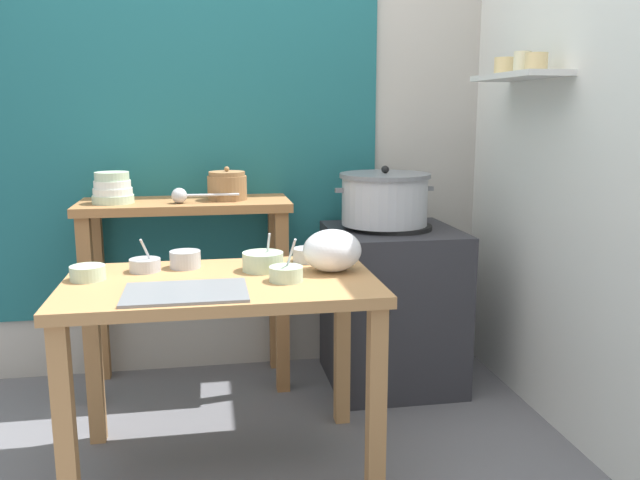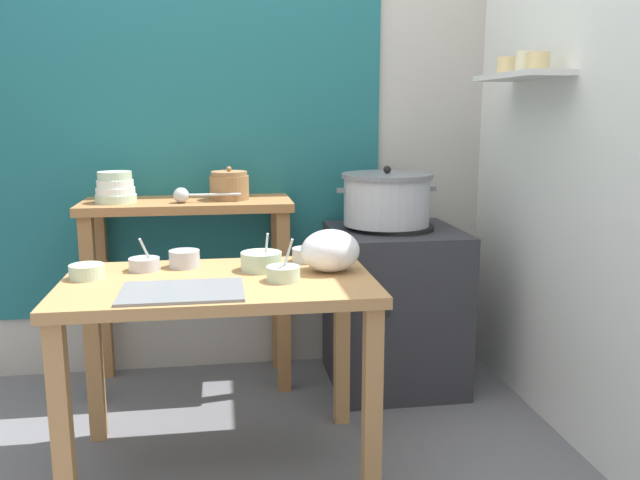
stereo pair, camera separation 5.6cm
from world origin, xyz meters
TOP-DOWN VIEW (x-y plane):
  - ground_plane at (0.00, 0.00)m, footprint 9.00×9.00m
  - wall_back at (0.08, 1.10)m, footprint 4.40×0.12m
  - wall_right at (1.40, 0.20)m, footprint 0.30×3.20m
  - prep_table at (-0.02, 0.04)m, footprint 1.10×0.66m
  - back_shelf_table at (-0.16, 0.83)m, footprint 0.96×0.40m
  - stove_block at (0.81, 0.70)m, footprint 0.60×0.61m
  - steamer_pot at (0.77, 0.72)m, footprint 0.47×0.43m
  - clay_pot at (0.04, 0.83)m, footprint 0.18×0.18m
  - bowl_stack_enamel at (-0.47, 0.80)m, footprint 0.18×0.18m
  - ladle at (-0.16, 0.74)m, footprint 0.30×0.07m
  - serving_tray at (-0.13, -0.13)m, footprint 0.40×0.28m
  - plastic_bag at (0.39, 0.09)m, footprint 0.22×0.19m
  - prep_bowl_0 at (0.14, 0.15)m, footprint 0.15×0.15m
  - prep_bowl_1 at (-0.48, 0.11)m, footprint 0.12×0.12m
  - prep_bowl_2 at (0.33, 0.26)m, footprint 0.12×0.12m
  - prep_bowl_3 at (0.21, -0.02)m, footprint 0.12×0.12m
  - prep_bowl_4 at (-0.29, 0.21)m, footprint 0.11×0.11m
  - prep_bowl_5 at (-0.14, 0.24)m, footprint 0.12×0.12m

SIDE VIEW (x-z plane):
  - ground_plane at x=0.00m, z-range 0.00..0.00m
  - stove_block at x=0.81m, z-range -0.01..0.77m
  - prep_table at x=-0.02m, z-range 0.25..0.97m
  - back_shelf_table at x=-0.16m, z-range 0.23..1.13m
  - serving_tray at x=-0.13m, z-range 0.72..0.73m
  - prep_bowl_4 at x=-0.29m, z-range 0.68..0.81m
  - prep_bowl_1 at x=-0.48m, z-range 0.72..0.77m
  - prep_bowl_3 at x=0.21m, z-range 0.67..0.83m
  - prep_bowl_2 at x=0.33m, z-range 0.72..0.78m
  - prep_bowl_5 at x=-0.14m, z-range 0.72..0.79m
  - prep_bowl_0 at x=0.14m, z-range 0.69..0.83m
  - plastic_bag at x=0.39m, z-range 0.72..0.88m
  - steamer_pot at x=0.77m, z-range 0.76..1.04m
  - ladle at x=-0.16m, z-range 0.90..0.97m
  - bowl_stack_enamel at x=-0.47m, z-range 0.89..1.03m
  - clay_pot at x=0.04m, z-range 0.89..1.04m
  - wall_right at x=1.40m, z-range 0.00..2.60m
  - wall_back at x=0.08m, z-range 0.00..2.60m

